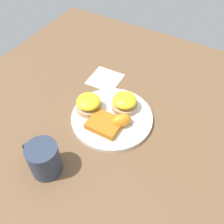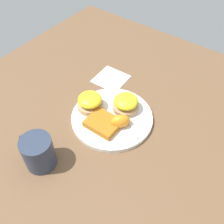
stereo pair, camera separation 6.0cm
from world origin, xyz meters
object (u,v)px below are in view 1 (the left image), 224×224
at_px(sandwich_benedict_left, 125,102).
at_px(sandwich_benedict_right, 89,104).
at_px(hashbrown_patty, 103,123).
at_px(orange_wedge, 122,120).
at_px(fork, 122,108).
at_px(cup, 44,159).

height_order(sandwich_benedict_left, sandwich_benedict_right, same).
bearing_deg(sandwich_benedict_right, hashbrown_patty, 155.21).
distance_m(sandwich_benedict_left, hashbrown_patty, 0.10).
distance_m(sandwich_benedict_left, orange_wedge, 0.07).
relative_size(hashbrown_patty, fork, 0.51).
bearing_deg(fork, hashbrown_patty, 80.43).
height_order(sandwich_benedict_right, hashbrown_patty, sandwich_benedict_right).
height_order(fork, cup, cup).
bearing_deg(sandwich_benedict_right, orange_wedge, 177.29).
relative_size(orange_wedge, fork, 0.31).
xyz_separation_m(sandwich_benedict_left, cup, (0.08, 0.29, 0.01)).
bearing_deg(sandwich_benedict_left, orange_wedge, 111.33).
distance_m(fork, cup, 0.30).
xyz_separation_m(sandwich_benedict_left, hashbrown_patty, (0.02, 0.10, -0.02)).
distance_m(sandwich_benedict_left, cup, 0.31).
height_order(sandwich_benedict_right, cup, cup).
xyz_separation_m(sandwich_benedict_right, orange_wedge, (-0.12, 0.01, -0.00)).
xyz_separation_m(sandwich_benedict_left, sandwich_benedict_right, (0.10, 0.06, 0.00)).
bearing_deg(orange_wedge, sandwich_benedict_right, -2.71).
bearing_deg(orange_wedge, sandwich_benedict_left, -68.67).
bearing_deg(orange_wedge, hashbrown_patty, 30.94).
distance_m(hashbrown_patty, fork, 0.09).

